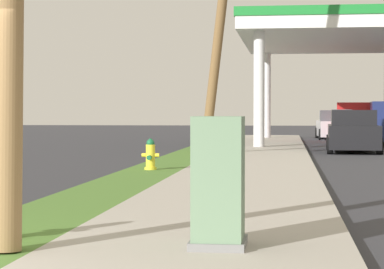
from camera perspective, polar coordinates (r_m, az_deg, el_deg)
name	(u,v)px	position (r m, az deg, el deg)	size (l,w,h in m)	color
fire_hydrant_second	(150,156)	(18.41, -3.09, -1.61)	(0.42, 0.38, 0.74)	yellow
fire_hydrant_third	(197,143)	(26.60, 0.36, -0.60)	(0.42, 0.37, 0.74)	yellow
utility_pole_midground	(223,0)	(25.69, 2.29, 9.95)	(2.08, 1.27, 9.99)	brown
utility_cabinet	(219,186)	(7.87, 1.98, -3.81)	(0.56, 0.70, 1.33)	slate
car_silver_by_near_pump	(335,126)	(43.48, 10.52, 0.61)	(2.02, 4.54, 1.57)	#BCBCC1
car_black_by_far_pump	(353,133)	(29.50, 11.82, 0.12)	(2.11, 4.58, 1.57)	black
truck_red_at_forecourt	(355,124)	(40.03, 11.99, 0.79)	(2.44, 5.52, 1.97)	red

